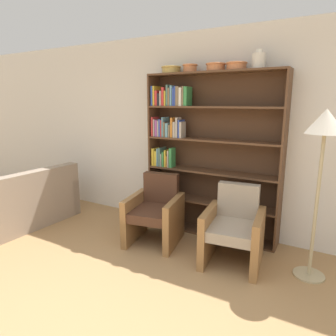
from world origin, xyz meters
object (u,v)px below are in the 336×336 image
Objects in this scene: armchair_cushioned at (234,229)px; floor_lamp at (324,135)px; couch at (17,208)px; armchair_leather at (155,212)px; bookshelf at (199,153)px; bowl_cream at (236,66)px; bowl_stoneware at (190,68)px; bowl_sage at (171,69)px; vase_tall at (259,61)px; bowl_slate at (216,67)px.

floor_lamp is at bearing 179.81° from armchair_cushioned.
couch is 2.12m from armchair_leather.
bookshelf is 2.51× the size of armchair_leather.
bowl_stoneware is at bearing 180.00° from bowl_cream.
bowl_stoneware is 0.77× the size of bowl_cream.
bowl_stoneware reaches higher than bookshelf.
armchair_cushioned is (1.06, 0.00, 0.00)m from armchair_leather.
bowl_sage is at bearing 166.58° from floor_lamp.
vase_tall reaches higher than armchair_cushioned.
bowl_sage is 1.07× the size of bowl_slate.
vase_tall is at bearing 0.00° from bowl_stoneware.
bowl_stoneware is 0.62m from bowl_cream.
floor_lamp reaches higher than couch.
bookshelf is 1.25× the size of floor_lamp.
armchair_leather is (0.08, -0.57, -1.86)m from bowl_sage.
bookshelf is 1.22m from bowl_cream.
bowl_sage is 3.01m from couch.
armchair_cushioned is at bearing -76.71° from couch.
bowl_sage is (-0.44, -0.02, 1.12)m from bookshelf.
vase_tall is at bearing -67.20° from couch.
bookshelf is at bearing -46.88° from armchair_cushioned.
armchair_leather is at bearing -152.43° from vase_tall.
vase_tall is at bearing 0.00° from bowl_sage.
bowl_sage is 0.31× the size of armchair_leather.
bowl_slate is 2.01m from armchair_cushioned.
floor_lamp is (1.52, -0.48, 0.38)m from bookshelf.
bookshelf is 1.38m from vase_tall.
bowl_cream reaches higher than armchair_cushioned.
bowl_cream is at bearing 0.00° from bowl_slate.
vase_tall is 1.20m from floor_lamp.
bowl_sage is at bearing -177.75° from bookshelf.
vase_tall reaches higher than armchair_leather.
vase_tall reaches higher than bowl_sage.
bookshelf is at bearing 162.31° from floor_lamp.
couch is (-1.94, -1.20, -1.96)m from bowl_sage.
armchair_leather is 2.18m from floor_lamp.
bowl_sage is at bearing -33.63° from armchair_cushioned.
vase_tall is (0.26, 0.00, 0.04)m from bowl_cream.
bowl_stoneware is (0.28, 0.00, 0.01)m from bowl_sage.
bowl_stoneware is at bearing -173.62° from bookshelf.
couch is (-2.85, -1.20, -1.96)m from bowl_cream.
bookshelf is 8.41× the size of bowl_cream.
bowl_stoneware is 0.23× the size of armchair_cushioned.
bowl_slate is (0.36, -0.00, -0.00)m from bowl_stoneware.
bookshelf is 1.21m from bowl_sage.
bookshelf reaches higher than couch.
bowl_slate reaches higher than bookshelf.
bowl_cream is (0.62, 0.00, -0.01)m from bowl_stoneware.
bowl_slate reaches higher than armchair_leather.
bowl_cream is 2.11m from armchair_leather.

